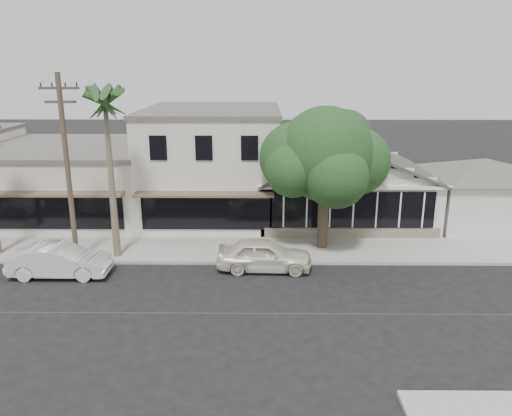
{
  "coord_description": "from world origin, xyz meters",
  "views": [
    {
      "loc": [
        -0.01,
        -17.47,
        9.35
      ],
      "look_at": [
        -0.24,
        6.0,
        2.54
      ],
      "focal_mm": 35.0,
      "sensor_mm": 36.0,
      "label": 1
    }
  ],
  "objects_px": {
    "car_0": "(264,255)",
    "shade_tree": "(324,156)",
    "utility_pole": "(67,166)",
    "car_1": "(60,261)"
  },
  "relations": [
    {
      "from": "car_0",
      "to": "shade_tree",
      "type": "bearing_deg",
      "value": -43.16
    },
    {
      "from": "car_0",
      "to": "shade_tree",
      "type": "relative_size",
      "value": 0.6
    },
    {
      "from": "utility_pole",
      "to": "car_0",
      "type": "bearing_deg",
      "value": -5.54
    },
    {
      "from": "utility_pole",
      "to": "car_0",
      "type": "xyz_separation_m",
      "value": [
        9.17,
        -0.89,
        -4.03
      ]
    },
    {
      "from": "utility_pole",
      "to": "shade_tree",
      "type": "relative_size",
      "value": 1.21
    },
    {
      "from": "utility_pole",
      "to": "car_1",
      "type": "xyz_separation_m",
      "value": [
        -0.15,
        -1.69,
        -4.05
      ]
    },
    {
      "from": "utility_pole",
      "to": "shade_tree",
      "type": "bearing_deg",
      "value": 9.67
    },
    {
      "from": "car_1",
      "to": "shade_tree",
      "type": "relative_size",
      "value": 0.61
    },
    {
      "from": "car_0",
      "to": "car_1",
      "type": "distance_m",
      "value": 9.35
    },
    {
      "from": "shade_tree",
      "to": "utility_pole",
      "type": "bearing_deg",
      "value": -170.33
    }
  ]
}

